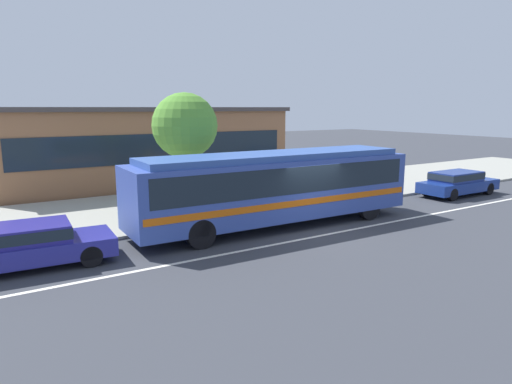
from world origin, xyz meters
TOP-DOWN VIEW (x-y plane):
  - ground_plane at (0.00, 0.00)m, footprint 120.00×120.00m
  - sidewalk_slab at (0.00, 6.56)m, footprint 60.00×8.00m
  - lane_stripe_center at (0.00, -0.80)m, footprint 56.00×0.16m
  - transit_bus at (-0.80, 1.21)m, footprint 11.63×2.80m
  - sedan_behind_bus at (-9.57, 1.19)m, footprint 4.66×2.13m
  - sedan_far_ahead at (10.97, 1.29)m, footprint 4.76×1.77m
  - pedestrian_waiting_near_sign at (-0.04, 3.24)m, footprint 0.40×0.40m
  - bus_stop_sign at (4.05, 3.10)m, footprint 0.08×0.44m
  - street_tree_near_stop at (-3.00, 4.82)m, footprint 2.76×2.76m
  - station_building at (-1.84, 14.07)m, footprint 17.17×6.94m

SIDE VIEW (x-z plane):
  - ground_plane at x=0.00m, z-range 0.00..0.00m
  - lane_stripe_center at x=0.00m, z-range 0.00..0.01m
  - sidewalk_slab at x=0.00m, z-range 0.00..0.12m
  - sedan_far_ahead at x=10.97m, z-range 0.08..1.37m
  - sedan_behind_bus at x=-9.57m, z-range 0.08..1.37m
  - pedestrian_waiting_near_sign at x=-0.04m, z-range 0.25..1.88m
  - transit_bus at x=-0.80m, z-range 0.24..3.15m
  - bus_stop_sign at x=4.05m, z-range 0.48..3.10m
  - station_building at x=-1.84m, z-range 0.01..4.65m
  - street_tree_near_stop at x=-3.00m, z-range 1.27..6.39m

